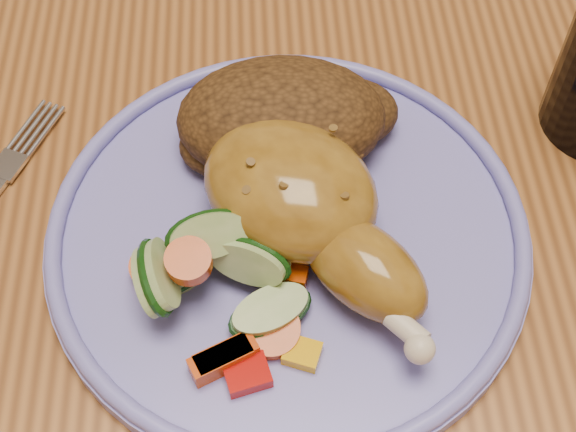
# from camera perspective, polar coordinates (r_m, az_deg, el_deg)

# --- Properties ---
(dining_table) EXTENTS (0.90, 1.40, 0.75)m
(dining_table) POSITION_cam_1_polar(r_m,az_deg,el_deg) (0.58, 3.80, -1.88)
(dining_table) COLOR brown
(dining_table) RESTS_ON ground
(plate) EXTENTS (0.28, 0.28, 0.01)m
(plate) POSITION_cam_1_polar(r_m,az_deg,el_deg) (0.48, 0.00, -1.43)
(plate) COLOR #6F6CC4
(plate) RESTS_ON dining_table
(plate_rim) EXTENTS (0.28, 0.28, 0.01)m
(plate_rim) POSITION_cam_1_polar(r_m,az_deg,el_deg) (0.47, 0.00, -0.69)
(plate_rim) COLOR #6F6CC4
(plate_rim) RESTS_ON plate
(chicken_leg) EXTENTS (0.15, 0.17, 0.06)m
(chicken_leg) POSITION_cam_1_polar(r_m,az_deg,el_deg) (0.45, 1.39, 0.64)
(chicken_leg) COLOR olive
(chicken_leg) RESTS_ON plate
(rice_pilaf) EXTENTS (0.14, 0.09, 0.06)m
(rice_pilaf) POSITION_cam_1_polar(r_m,az_deg,el_deg) (0.49, -0.17, 6.87)
(rice_pilaf) COLOR #462B11
(rice_pilaf) RESTS_ON plate
(vegetable_pile) EXTENTS (0.11, 0.11, 0.05)m
(vegetable_pile) POSITION_cam_1_polar(r_m,az_deg,el_deg) (0.44, -5.10, -4.64)
(vegetable_pile) COLOR #A50A05
(vegetable_pile) RESTS_ON plate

